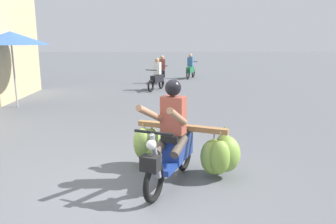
{
  "coord_description": "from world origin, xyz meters",
  "views": [
    {
      "loc": [
        0.51,
        -4.28,
        2.13
      ],
      "look_at": [
        0.74,
        1.35,
        0.9
      ],
      "focal_mm": 35.18,
      "sensor_mm": 36.0,
      "label": 1
    }
  ],
  "objects_px": {
    "motorbike_distant_ahead_right": "(162,72)",
    "motorbike_distant_ahead_left": "(190,69)",
    "market_umbrella_near_shop": "(11,38)",
    "motorbike_main_loaded": "(185,147)",
    "motorbike_distant_far_ahead": "(157,77)"
  },
  "relations": [
    {
      "from": "motorbike_distant_ahead_right",
      "to": "motorbike_distant_ahead_left",
      "type": "bearing_deg",
      "value": 51.91
    },
    {
      "from": "motorbike_distant_ahead_left",
      "to": "market_umbrella_near_shop",
      "type": "height_order",
      "value": "market_umbrella_near_shop"
    },
    {
      "from": "motorbike_main_loaded",
      "to": "motorbike_distant_far_ahead",
      "type": "distance_m",
      "value": 9.38
    },
    {
      "from": "motorbike_distant_ahead_left",
      "to": "motorbike_distant_ahead_right",
      "type": "distance_m",
      "value": 2.69
    },
    {
      "from": "motorbike_main_loaded",
      "to": "market_umbrella_near_shop",
      "type": "distance_m",
      "value": 7.79
    },
    {
      "from": "motorbike_distant_ahead_right",
      "to": "market_umbrella_near_shop",
      "type": "bearing_deg",
      "value": -129.5
    },
    {
      "from": "motorbike_distant_far_ahead",
      "to": "market_umbrella_near_shop",
      "type": "xyz_separation_m",
      "value": [
        -4.58,
        -3.6,
        1.63
      ]
    },
    {
      "from": "motorbike_distant_ahead_left",
      "to": "motorbike_distant_far_ahead",
      "type": "height_order",
      "value": "same"
    },
    {
      "from": "motorbike_distant_ahead_left",
      "to": "market_umbrella_near_shop",
      "type": "distance_m",
      "value": 10.47
    },
    {
      "from": "market_umbrella_near_shop",
      "to": "motorbike_distant_ahead_left",
      "type": "bearing_deg",
      "value": 50.87
    },
    {
      "from": "motorbike_main_loaded",
      "to": "motorbike_distant_far_ahead",
      "type": "height_order",
      "value": "motorbike_main_loaded"
    },
    {
      "from": "motorbike_distant_ahead_left",
      "to": "motorbike_distant_far_ahead",
      "type": "relative_size",
      "value": 1.02
    },
    {
      "from": "market_umbrella_near_shop",
      "to": "motorbike_main_loaded",
      "type": "bearing_deg",
      "value": -49.46
    },
    {
      "from": "motorbike_distant_ahead_left",
      "to": "motorbike_distant_ahead_right",
      "type": "bearing_deg",
      "value": -128.09
    },
    {
      "from": "motorbike_main_loaded",
      "to": "motorbike_distant_ahead_right",
      "type": "xyz_separation_m",
      "value": [
        -0.07,
        11.68,
        0.08
      ]
    }
  ]
}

